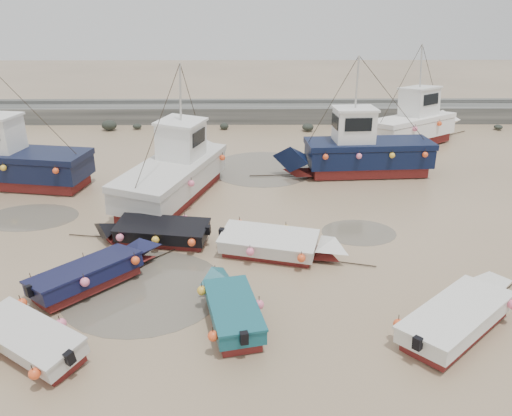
# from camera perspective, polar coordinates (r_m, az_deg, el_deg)

# --- Properties ---
(ground) EXTENTS (120.00, 120.00, 0.00)m
(ground) POSITION_cam_1_polar(r_m,az_deg,el_deg) (18.43, -3.80, -6.39)
(ground) COLOR tan
(ground) RESTS_ON ground
(seawall) EXTENTS (60.00, 4.92, 1.50)m
(seawall) POSITION_cam_1_polar(r_m,az_deg,el_deg) (38.91, -2.04, 10.76)
(seawall) COLOR slate
(seawall) RESTS_ON ground
(puddle_a) EXTENTS (5.45, 5.45, 0.01)m
(puddle_a) POSITION_cam_1_polar(r_m,az_deg,el_deg) (17.33, -12.60, -9.05)
(puddle_a) COLOR #5E574A
(puddle_a) RESTS_ON ground
(puddle_b) EXTENTS (3.09, 3.09, 0.01)m
(puddle_b) POSITION_cam_1_polar(r_m,az_deg,el_deg) (21.13, 11.66, -2.74)
(puddle_b) COLOR #5E574A
(puddle_b) RESTS_ON ground
(puddle_c) EXTENTS (4.18, 4.18, 0.01)m
(puddle_c) POSITION_cam_1_polar(r_m,az_deg,el_deg) (24.23, -24.35, -0.95)
(puddle_c) COLOR #5E574A
(puddle_c) RESTS_ON ground
(puddle_d) EXTENTS (5.94, 5.94, 0.01)m
(puddle_d) POSITION_cam_1_polar(r_m,az_deg,el_deg) (28.33, 0.74, 4.59)
(puddle_d) COLOR #5E574A
(puddle_d) RESTS_ON ground
(dinghy_0) EXTENTS (5.08, 3.73, 1.43)m
(dinghy_0) POSITION_cam_1_polar(r_m,az_deg,el_deg) (15.55, -25.07, -12.68)
(dinghy_0) COLOR maroon
(dinghy_0) RESTS_ON ground
(dinghy_1) EXTENTS (4.62, 4.79, 1.43)m
(dinghy_1) POSITION_cam_1_polar(r_m,az_deg,el_deg) (17.76, -17.77, -6.76)
(dinghy_1) COLOR maroon
(dinghy_1) RESTS_ON ground
(dinghy_2) EXTENTS (2.15, 5.09, 1.43)m
(dinghy_2) POSITION_cam_1_polar(r_m,az_deg,el_deg) (15.25, -2.89, -10.86)
(dinghy_2) COLOR maroon
(dinghy_2) RESTS_ON ground
(dinghy_3) EXTENTS (5.31, 4.80, 1.43)m
(dinghy_3) POSITION_cam_1_polar(r_m,az_deg,el_deg) (16.09, 22.68, -10.99)
(dinghy_3) COLOR maroon
(dinghy_3) RESTS_ON ground
(dinghy_4) EXTENTS (5.91, 2.26, 1.43)m
(dinghy_4) POSITION_cam_1_polar(r_m,az_deg,el_deg) (20.11, -11.59, -2.39)
(dinghy_4) COLOR maroon
(dinghy_4) RESTS_ON ground
(dinghy_5) EXTENTS (5.83, 2.84, 1.43)m
(dinghy_5) POSITION_cam_1_polar(r_m,az_deg,el_deg) (18.72, 2.60, -3.95)
(dinghy_5) COLOR maroon
(dinghy_5) RESTS_ON ground
(cabin_boat_0) EXTENTS (10.11, 3.88, 6.22)m
(cabin_boat_0) POSITION_cam_1_polar(r_m,az_deg,el_deg) (28.25, -26.43, 4.89)
(cabin_boat_0) COLOR maroon
(cabin_boat_0) RESTS_ON ground
(cabin_boat_1) EXTENTS (5.09, 10.62, 6.22)m
(cabin_boat_1) POSITION_cam_1_polar(r_m,az_deg,el_deg) (24.34, -9.01, 4.37)
(cabin_boat_1) COLOR maroon
(cabin_boat_1) RESTS_ON ground
(cabin_boat_2) EXTENTS (9.83, 3.18, 6.22)m
(cabin_boat_2) POSITION_cam_1_polar(r_m,az_deg,el_deg) (27.48, 11.51, 6.46)
(cabin_boat_2) COLOR maroon
(cabin_boat_2) RESTS_ON ground
(cabin_boat_3) EXTENTS (8.25, 6.20, 6.22)m
(cabin_boat_3) POSITION_cam_1_polar(r_m,az_deg,el_deg) (34.27, 17.96, 9.19)
(cabin_boat_3) COLOR maroon
(cabin_boat_3) RESTS_ON ground
(person) EXTENTS (0.78, 0.74, 1.80)m
(person) POSITION_cam_1_polar(r_m,az_deg,el_deg) (23.90, -12.45, 0.34)
(person) COLOR #181935
(person) RESTS_ON ground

